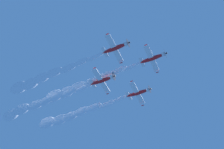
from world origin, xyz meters
name	(u,v)px	position (x,y,z in m)	size (l,w,h in m)	color
airplane_lead	(153,58)	(-4.48, 2.62, 71.01)	(9.63, 8.71, 3.58)	red
airplane_left_wingman	(139,93)	(8.10, 7.02, 71.74)	(9.60, 8.69, 3.79)	red
airplane_right_wingman	(116,48)	(-8.97, 13.72, 69.64)	(9.64, 8.71, 3.60)	red
airplane_slot_tail	(103,80)	(1.95, 18.44, 70.31)	(9.61, 8.70, 3.71)	red
smoke_trail_lead	(75,88)	(6.13, 28.07, 73.59)	(15.91, 33.72, 5.92)	white
smoke_trail_left_wingman	(67,117)	(18.48, 32.67, 74.46)	(15.71, 34.17, 6.03)	white
smoke_trail_right_wingman	(39,79)	(1.60, 39.11, 72.39)	(15.71, 33.49, 6.00)	white
smoke_trail_slot_tail	(31,107)	(12.38, 44.21, 72.91)	(15.95, 34.52, 5.61)	white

